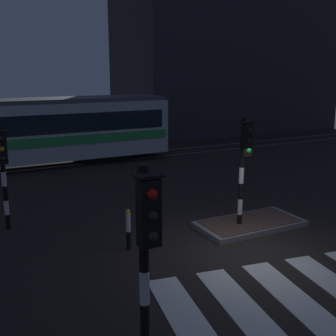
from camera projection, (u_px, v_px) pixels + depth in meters
name	position (u px, v px, depth m)	size (l,w,h in m)	color
ground_plane	(251.00, 254.00, 10.77)	(120.00, 120.00, 0.00)	black
rail_near	(103.00, 162.00, 21.27)	(80.00, 0.12, 0.03)	#59595E
rail_far	(94.00, 157.00, 22.52)	(80.00, 0.12, 0.03)	#59595E
crosswalk_zebra	(325.00, 300.00, 8.65)	(7.13, 4.71, 0.02)	silver
traffic_island	(250.00, 224.00, 12.65)	(3.20, 1.58, 0.18)	slate
traffic_light_corner_near_left	(147.00, 252.00, 5.55)	(0.36, 0.42, 3.46)	black
traffic_light_median_centre	(244.00, 158.00, 11.87)	(0.36, 0.42, 3.31)	black
traffic_light_corner_far_left	(3.00, 163.00, 11.98)	(0.36, 0.42, 3.06)	black
tram	(23.00, 131.00, 19.89)	(14.33, 2.58, 4.15)	silver
bollard_island_edge	(128.00, 229.00, 10.95)	(0.12, 0.12, 1.11)	black
building_backdrop	(225.00, 46.00, 31.79)	(15.74, 8.00, 12.57)	#2D2D33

